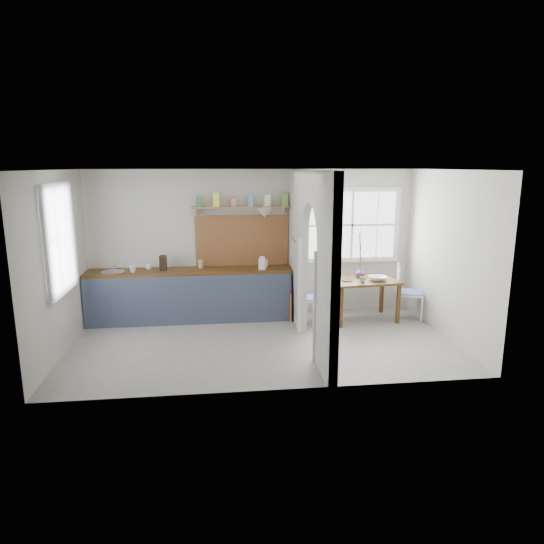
{
  "coord_description": "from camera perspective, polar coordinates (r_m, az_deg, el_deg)",
  "views": [
    {
      "loc": [
        -0.71,
        -6.98,
        2.65
      ],
      "look_at": [
        0.2,
        0.47,
        1.01
      ],
      "focal_mm": 32.0,
      "sensor_mm": 36.0,
      "label": 1
    }
  ],
  "objects": [
    {
      "name": "ceiling",
      "position": [
        7.02,
        -1.16,
        11.94
      ],
      "size": [
        5.8,
        3.2,
        0.01
      ],
      "primitive_type": "cube",
      "color": "#BCBBB8",
      "rests_on": "walls"
    },
    {
      "name": "kitchen_window",
      "position": [
        7.37,
        -23.95,
        3.5
      ],
      "size": [
        0.1,
        1.16,
        1.5
      ],
      "primitive_type": null,
      "color": "white",
      "rests_on": "walls"
    },
    {
      "name": "pendant_lamp",
      "position": [
        8.21,
        -0.9,
        6.98
      ],
      "size": [
        0.26,
        0.26,
        0.16
      ],
      "primitive_type": "cone",
      "color": "beige",
      "rests_on": "ceiling"
    },
    {
      "name": "knife_block",
      "position": [
        8.51,
        -12.67,
        1.05
      ],
      "size": [
        0.12,
        0.16,
        0.25
      ],
      "primitive_type": "cube",
      "rotation": [
        0.0,
        0.0,
        -0.03
      ],
      "color": "black",
      "rests_on": "counter"
    },
    {
      "name": "jar",
      "position": [
        8.58,
        -8.41,
        0.96
      ],
      "size": [
        0.11,
        0.11,
        0.15
      ],
      "primitive_type": "cylinder",
      "rotation": [
        0.0,
        0.0,
        -0.26
      ],
      "color": "tan",
      "rests_on": "counter"
    },
    {
      "name": "sink",
      "position": [
        8.64,
        -18.27,
        -0.03
      ],
      "size": [
        0.4,
        0.4,
        0.02
      ],
      "primitive_type": "cylinder",
      "color": "silver",
      "rests_on": "counter"
    },
    {
      "name": "dining_table",
      "position": [
        8.64,
        10.58,
        -3.21
      ],
      "size": [
        1.23,
        0.88,
        0.72
      ],
      "primitive_type": null,
      "rotation": [
        0.0,
        0.0,
        0.1
      ],
      "color": "#4B3016",
      "rests_on": "floor"
    },
    {
      "name": "shelf",
      "position": [
        8.51,
        -3.55,
        7.94
      ],
      "size": [
        1.75,
        0.2,
        0.21
      ],
      "color": "#916948",
      "rests_on": "walls"
    },
    {
      "name": "counter",
      "position": [
        8.6,
        -9.52,
        -2.59
      ],
      "size": [
        3.5,
        0.6,
        0.9
      ],
      "color": "#4B3016",
      "rests_on": "floor"
    },
    {
      "name": "backsplash",
      "position": [
        8.67,
        -3.53,
        3.71
      ],
      "size": [
        1.65,
        0.03,
        0.9
      ],
      "primitive_type": "cube",
      "color": "brown",
      "rests_on": "walls"
    },
    {
      "name": "utensil_rail",
      "position": [
        8.08,
        2.55,
        3.8
      ],
      "size": [
        0.02,
        0.5,
        0.02
      ],
      "primitive_type": "cylinder",
      "rotation": [
        1.57,
        0.0,
        0.0
      ],
      "color": "silver",
      "rests_on": "partition"
    },
    {
      "name": "nook_window",
      "position": [
        8.96,
        9.42,
        5.47
      ],
      "size": [
        1.76,
        0.1,
        1.3
      ],
      "primitive_type": null,
      "color": "white",
      "rests_on": "walls"
    },
    {
      "name": "chair_right",
      "position": [
        8.86,
        15.87,
        -2.29
      ],
      "size": [
        0.56,
        0.56,
        0.96
      ],
      "primitive_type": null,
      "rotation": [
        0.0,
        0.0,
        1.25
      ],
      "color": "silver",
      "rests_on": "floor"
    },
    {
      "name": "mug_a",
      "position": [
        8.47,
        -16.06,
        0.35
      ],
      "size": [
        0.14,
        0.14,
        0.12
      ],
      "primitive_type": "imported",
      "rotation": [
        0.0,
        0.0,
        -0.17
      ],
      "color": "silver",
      "rests_on": "counter"
    },
    {
      "name": "floor",
      "position": [
        7.5,
        -1.07,
        -8.34
      ],
      "size": [
        5.8,
        3.2,
        0.01
      ],
      "primitive_type": "cube",
      "color": "#9C9790",
      "rests_on": "ground"
    },
    {
      "name": "kettle",
      "position": [
        8.39,
        -1.16,
        1.08
      ],
      "size": [
        0.2,
        0.17,
        0.22
      ],
      "primitive_type": null,
      "rotation": [
        0.0,
        0.0,
        -0.16
      ],
      "color": "white",
      "rests_on": "counter"
    },
    {
      "name": "partition",
      "position": [
        7.28,
        4.34,
        2.84
      ],
      "size": [
        0.12,
        3.2,
        2.6
      ],
      "color": "#BCBBB8",
      "rests_on": "floor"
    },
    {
      "name": "mug_b",
      "position": [
        8.61,
        -14.34,
        0.56
      ],
      "size": [
        0.13,
        0.13,
        0.09
      ],
      "primitive_type": "imported",
      "rotation": [
        0.0,
        0.0,
        0.14
      ],
      "color": "white",
      "rests_on": "counter"
    },
    {
      "name": "bowl",
      "position": [
        8.53,
        12.34,
        -0.73
      ],
      "size": [
        0.32,
        0.32,
        0.08
      ],
      "primitive_type": "imported",
      "rotation": [
        0.0,
        0.0,
        0.04
      ],
      "color": "white",
      "rests_on": "dining_table"
    },
    {
      "name": "towel_orange",
      "position": [
        8.37,
        2.23,
        -4.31
      ],
      "size": [
        0.02,
        0.03,
        0.51
      ],
      "primitive_type": "cube",
      "color": "gold",
      "rests_on": "counter"
    },
    {
      "name": "chair_left",
      "position": [
        8.36,
        4.83,
        -3.03
      ],
      "size": [
        0.47,
        0.47,
        0.88
      ],
      "primitive_type": null,
      "rotation": [
        0.0,
        0.0,
        -1.78
      ],
      "color": "silver",
      "rests_on": "floor"
    },
    {
      "name": "towel_magenta",
      "position": [
        8.4,
        2.19,
        -4.08
      ],
      "size": [
        0.02,
        0.03,
        0.55
      ],
      "primitive_type": "cube",
      "color": "#AE1349",
      "rests_on": "counter"
    },
    {
      "name": "vase",
      "position": [
        8.7,
        10.32,
        -0.05
      ],
      "size": [
        0.18,
        0.18,
        0.17
      ],
      "primitive_type": "imported",
      "rotation": [
        0.0,
        0.0,
        -0.1
      ],
      "color": "#52335D",
      "rests_on": "dining_table"
    },
    {
      "name": "plate",
      "position": [
        8.4,
        8.84,
        -1.0
      ],
      "size": [
        0.21,
        0.21,
        0.02
      ],
      "primitive_type": "cylinder",
      "rotation": [
        0.0,
        0.0,
        -0.14
      ],
      "color": "black",
      "rests_on": "dining_table"
    },
    {
      "name": "walls",
      "position": [
        7.14,
        -1.11,
        1.46
      ],
      "size": [
        5.81,
        3.21,
        2.6
      ],
      "color": "#BCBBB8",
      "rests_on": "floor"
    },
    {
      "name": "table_cup",
      "position": [
        8.33,
        10.61,
        -0.89
      ],
      "size": [
        0.12,
        0.12,
        0.1
      ],
      "primitive_type": "imported",
      "rotation": [
        0.0,
        0.0,
        -0.15
      ],
      "color": "gray",
      "rests_on": "dining_table"
    }
  ]
}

